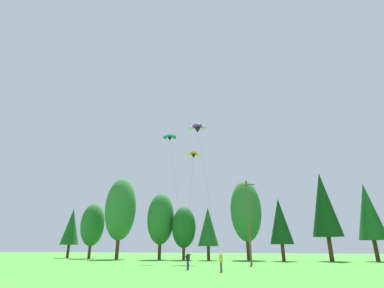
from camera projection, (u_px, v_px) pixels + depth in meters
treeline_tree_a at (71, 227)px, 62.83m from camera, size 3.86×3.86×10.26m
treeline_tree_b at (93, 225)px, 59.32m from camera, size 4.73×4.73×10.85m
treeline_tree_c at (121, 209)px, 57.03m from camera, size 5.99×5.99×15.51m
treeline_tree_d at (161, 219)px, 54.28m from camera, size 5.04×5.04×11.98m
treeline_tree_e at (184, 227)px, 52.16m from camera, size 4.29×4.29×9.24m
treeline_tree_f at (208, 227)px, 50.40m from camera, size 3.56×3.56×8.90m
treeline_tree_g at (246, 211)px, 52.99m from camera, size 5.61×5.61×14.10m
treeline_tree_h at (280, 221)px, 47.79m from camera, size 3.79×3.79×9.96m
treeline_tree_i at (323, 204)px, 48.56m from camera, size 4.78×4.78×14.45m
treeline_tree_j at (368, 211)px, 47.37m from camera, size 4.32×4.32×12.38m
utility_pole at (249, 219)px, 38.32m from camera, size 2.20×0.26×10.89m
kite_flyer_near at (188, 259)px, 28.50m from camera, size 0.63×0.66×1.69m
kite_flyer_mid at (221, 260)px, 25.70m from camera, size 0.45×0.59×1.69m
parafoil_kite_high_orange at (194, 155)px, 46.69m from camera, size 4.07×14.24×15.26m
parafoil_kite_mid_purple at (197, 128)px, 50.19m from camera, size 8.41×18.02×21.47m
parafoil_kite_far_teal at (170, 137)px, 50.14m from camera, size 8.76×14.94×19.31m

